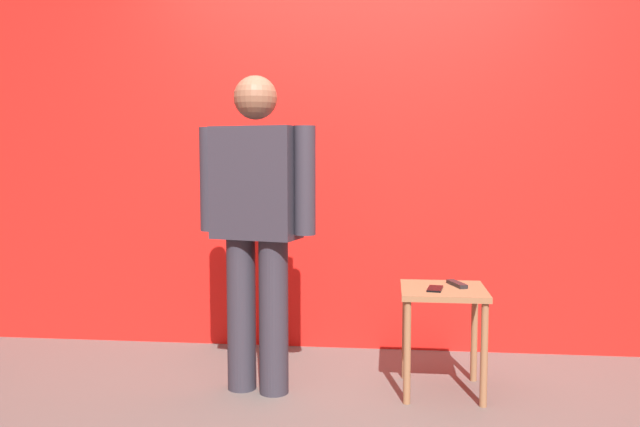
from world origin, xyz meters
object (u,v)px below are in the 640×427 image
at_px(side_table, 443,308).
at_px(tv_remote, 457,284).
at_px(standing_person, 257,217).
at_px(cell_phone, 435,289).

distance_m(side_table, tv_remote, 0.15).
relative_size(standing_person, side_table, 2.97).
bearing_deg(tv_remote, cell_phone, -156.50).
xyz_separation_m(standing_person, tv_remote, (1.03, 0.15, -0.35)).
bearing_deg(cell_phone, tv_remote, 52.79).
xyz_separation_m(standing_person, cell_phone, (0.91, 0.03, -0.36)).
distance_m(standing_person, cell_phone, 0.97).
height_order(cell_phone, tv_remote, tv_remote).
bearing_deg(standing_person, cell_phone, 2.15).
xyz_separation_m(side_table, cell_phone, (-0.05, -0.05, 0.11)).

